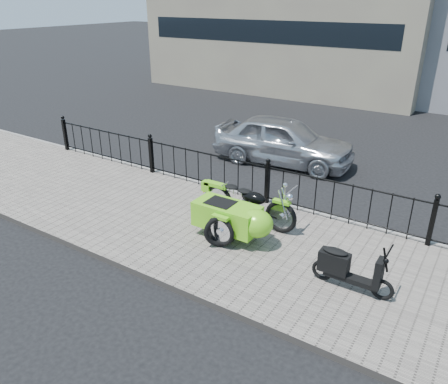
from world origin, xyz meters
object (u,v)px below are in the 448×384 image
Objects in this scene: motorcycle_sidecar at (239,215)px; sedan_car at (283,140)px; scooter at (347,269)px; spare_tire at (221,231)px.

sedan_car reaches higher than motorcycle_sidecar.
motorcycle_sidecar is 2.38m from scooter.
sedan_car is at bearing 105.31° from motorcycle_sidecar.
spare_tire is at bearing -178.93° from scooter.
sedan_car is (-1.25, 4.57, 0.10)m from motorcycle_sidecar.
sedan_car is (-1.18, 5.08, 0.24)m from spare_tire.
sedan_car is (-3.58, 5.04, 0.21)m from scooter.
spare_tire is at bearing -98.50° from motorcycle_sidecar.
scooter reaches higher than spare_tire.
spare_tire is (-0.08, -0.51, -0.15)m from motorcycle_sidecar.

